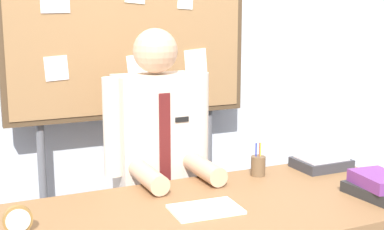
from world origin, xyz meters
name	(u,v)px	position (x,y,z in m)	size (l,w,h in m)	color
back_wall	(119,39)	(0.00, 1.19, 1.35)	(6.40, 0.08, 2.70)	silver
desk	(211,226)	(0.00, 0.00, 0.65)	(1.87, 0.80, 0.73)	brown
person	(158,181)	(0.00, 0.60, 0.67)	(0.55, 0.56, 1.43)	#2D2D33
bulletin_board	(130,33)	(0.00, 0.99, 1.39)	(1.38, 0.09, 1.91)	#4C3823
book_stack	(378,186)	(0.71, -0.18, 0.78)	(0.20, 0.27, 0.10)	#262626
open_notebook	(206,209)	(-0.03, -0.02, 0.74)	(0.27, 0.19, 0.01)	white
desk_clock	(18,221)	(-0.74, 0.06, 0.78)	(0.11, 0.04, 0.11)	olive
pen_holder	(258,166)	(0.40, 0.29, 0.78)	(0.07, 0.07, 0.16)	brown
paper_tray	(321,163)	(0.75, 0.26, 0.76)	(0.26, 0.20, 0.06)	#333338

